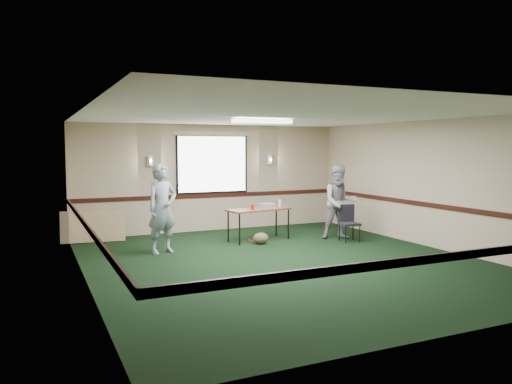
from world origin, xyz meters
name	(u,v)px	position (x,y,z in m)	size (l,w,h in m)	color
ground	(285,262)	(0.00, 0.00, 0.00)	(8.00, 8.00, 0.00)	black
room_shell	(241,172)	(0.00, 2.12, 1.58)	(8.00, 8.02, 8.00)	tan
folding_table	(259,211)	(0.47, 2.17, 0.68)	(1.55, 0.84, 0.73)	#5C291A
projector	(267,206)	(0.67, 2.17, 0.79)	(0.33, 0.28, 0.11)	gray
game_console	(269,205)	(0.86, 2.42, 0.76)	(0.21, 0.17, 0.05)	white
red_cup	(252,207)	(0.26, 2.06, 0.79)	(0.08, 0.08, 0.12)	#B00C0B
water_bottle	(280,203)	(1.03, 2.22, 0.83)	(0.06, 0.06, 0.18)	#92CEF0
duffel_bag	(261,238)	(0.33, 1.77, 0.13)	(0.35, 0.27, 0.25)	#474228
cable_coil	(254,240)	(0.39, 2.25, 0.01)	(0.29, 0.29, 0.01)	red
folded_table	(93,226)	(-3.00, 3.54, 0.35)	(1.38, 0.06, 0.71)	tan
conference_chair	(348,220)	(2.29, 1.29, 0.48)	(0.46, 0.48, 0.82)	black
person_left	(162,209)	(-1.86, 1.75, 0.90)	(0.65, 0.43, 1.79)	teal
person_right	(340,202)	(2.28, 1.60, 0.86)	(0.83, 0.65, 1.71)	#788ABB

